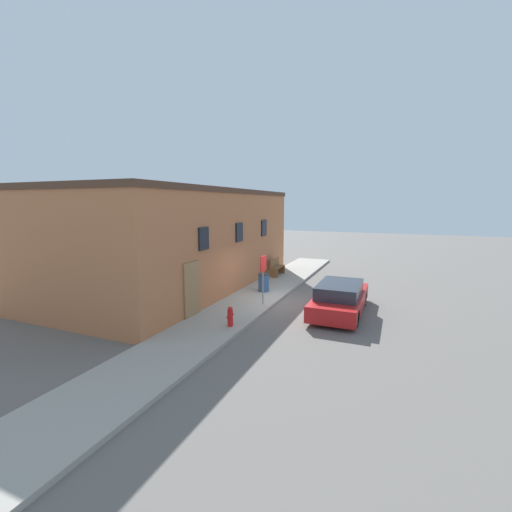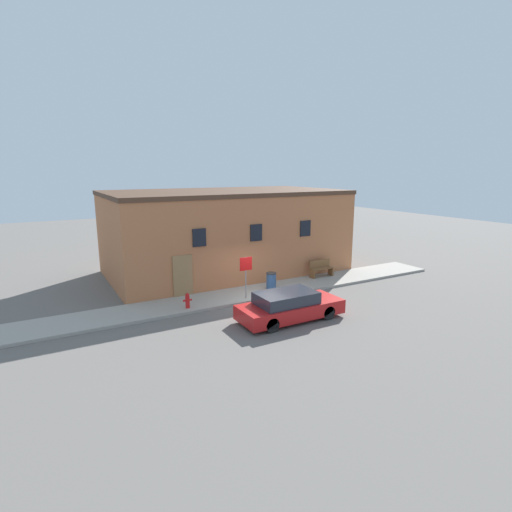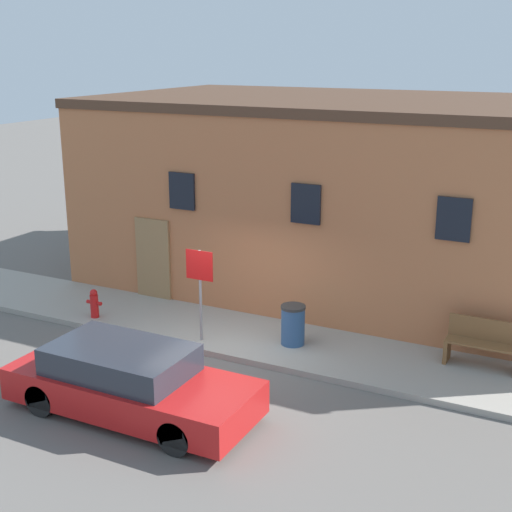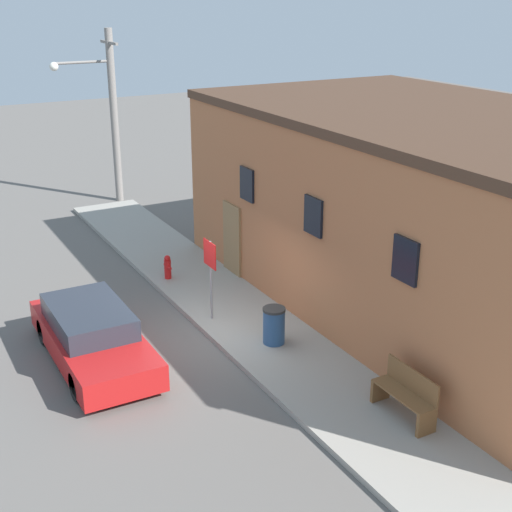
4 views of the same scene
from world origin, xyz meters
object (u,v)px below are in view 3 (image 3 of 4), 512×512
(stop_sign, at_px, (200,278))
(fire_hydrant, at_px, (94,303))
(trash_bin, at_px, (293,325))
(parked_car, at_px, (129,382))
(bench, at_px, (483,344))

(stop_sign, bearing_deg, fire_hydrant, 179.09)
(stop_sign, bearing_deg, trash_bin, 20.80)
(fire_hydrant, distance_m, trash_bin, 4.92)
(fire_hydrant, height_order, trash_bin, trash_bin)
(parked_car, bearing_deg, fire_hydrant, 136.66)
(stop_sign, bearing_deg, bench, 13.73)
(trash_bin, height_order, parked_car, parked_car)
(fire_hydrant, height_order, bench, bench)
(stop_sign, height_order, parked_car, stop_sign)
(stop_sign, distance_m, trash_bin, 2.25)
(bench, height_order, parked_car, parked_car)
(trash_bin, bearing_deg, parked_car, -110.90)
(fire_hydrant, relative_size, parked_car, 0.15)
(stop_sign, distance_m, parked_car, 3.32)
(bench, relative_size, trash_bin, 1.64)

